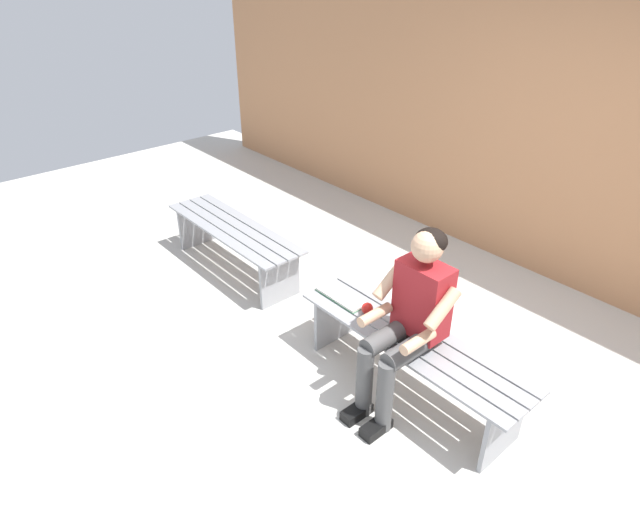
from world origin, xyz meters
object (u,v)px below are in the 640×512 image
(bench_near, at_px, (410,350))
(apple, at_px, (367,308))
(bench_far, at_px, (234,237))
(person_seated, at_px, (409,317))
(book_open, at_px, (341,297))

(bench_near, bearing_deg, apple, 4.82)
(bench_far, xyz_separation_m, apple, (-1.78, 0.03, 0.16))
(bench_near, relative_size, person_seated, 1.37)
(bench_near, distance_m, book_open, 0.66)
(bench_far, bearing_deg, bench_near, 180.00)
(apple, bearing_deg, bench_far, -1.05)
(person_seated, bearing_deg, book_open, -5.23)
(bench_near, height_order, person_seated, person_seated)
(apple, relative_size, book_open, 0.20)
(bench_near, xyz_separation_m, apple, (0.38, 0.03, 0.15))
(apple, bearing_deg, person_seated, 170.71)
(bench_far, height_order, book_open, book_open)
(apple, xyz_separation_m, book_open, (0.26, 0.01, -0.03))
(person_seated, bearing_deg, bench_far, -2.65)
(bench_far, bearing_deg, apple, 178.95)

